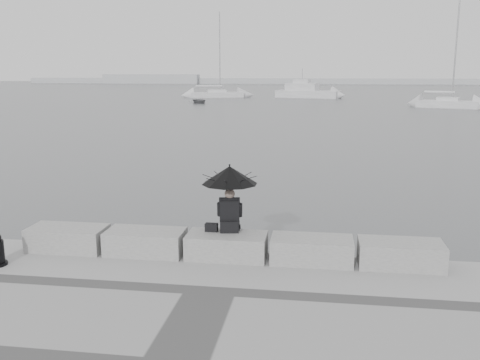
% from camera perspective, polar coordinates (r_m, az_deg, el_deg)
% --- Properties ---
extents(ground, '(360.00, 360.00, 0.00)m').
position_cam_1_polar(ground, '(11.53, -1.02, -9.88)').
color(ground, '#4B4E51').
rests_on(ground, ground).
extents(stone_block_far_left, '(1.60, 0.80, 0.50)m').
position_cam_1_polar(stone_block_far_left, '(11.89, -17.88, -5.96)').
color(stone_block_far_left, slate).
rests_on(stone_block_far_left, promenade).
extents(stone_block_left, '(1.60, 0.80, 0.50)m').
position_cam_1_polar(stone_block_left, '(11.26, -10.04, -6.55)').
color(stone_block_left, slate).
rests_on(stone_block_left, promenade).
extents(stone_block_centre, '(1.60, 0.80, 0.50)m').
position_cam_1_polar(stone_block_centre, '(10.86, -1.42, -7.06)').
color(stone_block_centre, slate).
rests_on(stone_block_centre, promenade).
extents(stone_block_right, '(1.60, 0.80, 0.50)m').
position_cam_1_polar(stone_block_right, '(10.71, 7.65, -7.42)').
color(stone_block_right, slate).
rests_on(stone_block_right, promenade).
extents(stone_block_far_right, '(1.60, 0.80, 0.50)m').
position_cam_1_polar(stone_block_far_right, '(10.84, 16.75, -7.60)').
color(stone_block_far_right, slate).
rests_on(stone_block_far_right, promenade).
extents(seated_person, '(1.13, 1.13, 1.39)m').
position_cam_1_polar(seated_person, '(10.73, -1.13, -0.37)').
color(seated_person, black).
rests_on(seated_person, stone_block_centre).
extents(bag, '(0.26, 0.15, 0.17)m').
position_cam_1_polar(bag, '(10.96, -3.07, -5.07)').
color(bag, black).
rests_on(bag, stone_block_centre).
extents(distant_landmass, '(180.00, 8.00, 2.80)m').
position_cam_1_polar(distant_landmass, '(165.42, 5.00, 10.50)').
color(distant_landmass, '#AAACAF').
rests_on(distant_landmass, ground).
extents(sailboat_left, '(8.48, 4.69, 12.90)m').
position_cam_1_polar(sailboat_left, '(83.98, -2.49, 9.15)').
color(sailboat_left, silver).
rests_on(sailboat_left, ground).
extents(sailboat_right, '(7.00, 4.66, 12.90)m').
position_cam_1_polar(sailboat_right, '(65.36, 21.28, 7.67)').
color(sailboat_right, silver).
rests_on(sailboat_right, ground).
extents(motor_cruiser, '(10.07, 5.74, 4.50)m').
position_cam_1_polar(motor_cruiser, '(83.28, 7.26, 9.30)').
color(motor_cruiser, silver).
rests_on(motor_cruiser, ground).
extents(dinghy, '(3.74, 2.96, 0.59)m').
position_cam_1_polar(dinghy, '(69.76, -4.37, 8.42)').
color(dinghy, gray).
rests_on(dinghy, ground).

